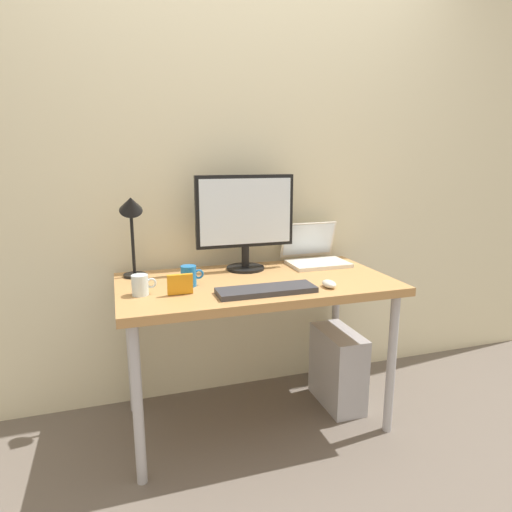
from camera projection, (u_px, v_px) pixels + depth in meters
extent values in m
plane|color=#665B51|center=(256.00, 419.00, 2.33)|extent=(6.00, 6.00, 0.00)
cube|color=beige|center=(233.00, 164.00, 2.43)|extent=(4.40, 0.04, 2.60)
cube|color=#B7844C|center=(256.00, 284.00, 2.17)|extent=(1.31, 0.70, 0.04)
cylinder|color=#B2B2B7|center=(138.00, 405.00, 1.81)|extent=(0.04, 0.04, 0.72)
cylinder|color=#B2B2B7|center=(391.00, 364.00, 2.16)|extent=(0.04, 0.04, 0.72)
cylinder|color=#B2B2B7|center=(131.00, 348.00, 2.34)|extent=(0.04, 0.04, 0.72)
cylinder|color=#B2B2B7|center=(335.00, 323.00, 2.70)|extent=(0.04, 0.04, 0.72)
cylinder|color=black|center=(245.00, 268.00, 2.37)|extent=(0.20, 0.20, 0.01)
cylinder|color=black|center=(245.00, 257.00, 2.36)|extent=(0.04, 0.04, 0.11)
cube|color=black|center=(245.00, 211.00, 2.31)|extent=(0.52, 0.03, 0.37)
cube|color=white|center=(246.00, 212.00, 2.29)|extent=(0.48, 0.01, 0.34)
cube|color=silver|center=(318.00, 264.00, 2.46)|extent=(0.32, 0.22, 0.02)
cube|color=silver|center=(308.00, 239.00, 2.56)|extent=(0.32, 0.07, 0.20)
cube|color=white|center=(309.00, 239.00, 2.55)|extent=(0.30, 0.06, 0.18)
cylinder|color=black|center=(135.00, 275.00, 2.23)|extent=(0.11, 0.11, 0.01)
cylinder|color=black|center=(133.00, 242.00, 2.19)|extent=(0.02, 0.02, 0.32)
cone|color=black|center=(131.00, 204.00, 2.11)|extent=(0.11, 0.14, 0.13)
cube|color=#333338|center=(266.00, 290.00, 1.96)|extent=(0.44, 0.14, 0.02)
ellipsoid|color=silver|center=(329.00, 284.00, 2.04)|extent=(0.06, 0.09, 0.03)
cylinder|color=#1E72BF|center=(189.00, 276.00, 2.06)|extent=(0.07, 0.07, 0.10)
torus|color=#1E72BF|center=(199.00, 274.00, 2.07)|extent=(0.05, 0.01, 0.05)
cylinder|color=silver|center=(140.00, 285.00, 1.92)|extent=(0.07, 0.07, 0.09)
torus|color=silver|center=(151.00, 283.00, 1.94)|extent=(0.05, 0.01, 0.05)
cube|color=orange|center=(180.00, 284.00, 1.93)|extent=(0.11, 0.03, 0.09)
cube|color=#B2B2B7|center=(338.00, 368.00, 2.45)|extent=(0.18, 0.36, 0.42)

